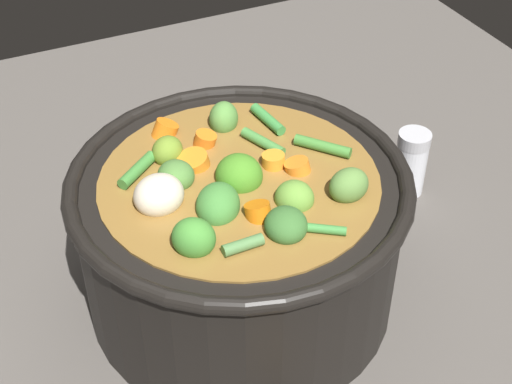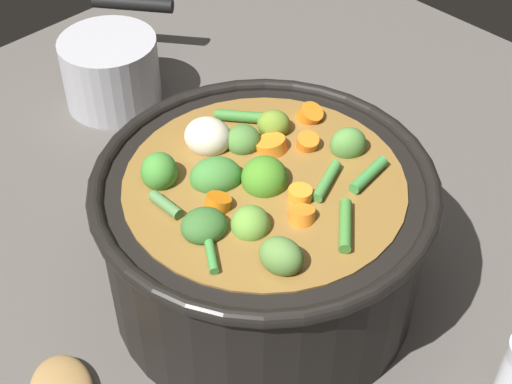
# 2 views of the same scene
# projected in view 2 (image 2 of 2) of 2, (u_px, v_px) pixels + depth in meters

# --- Properties ---
(ground_plane) EXTENTS (1.10, 1.10, 0.00)m
(ground_plane) POSITION_uv_depth(u_px,v_px,m) (263.00, 289.00, 0.73)
(ground_plane) COLOR #514C47
(cooking_pot) EXTENTS (0.29, 0.29, 0.16)m
(cooking_pot) POSITION_uv_depth(u_px,v_px,m) (264.00, 234.00, 0.68)
(cooking_pot) COLOR black
(cooking_pot) RESTS_ON ground_plane
(small_saucepan) EXTENTS (0.17, 0.19, 0.09)m
(small_saucepan) POSITION_uv_depth(u_px,v_px,m) (112.00, 70.00, 0.92)
(small_saucepan) COLOR #ADADB2
(small_saucepan) RESTS_ON ground_plane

